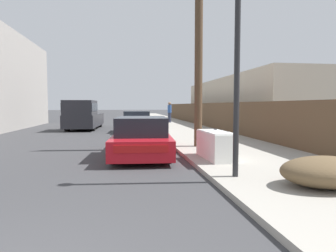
{
  "coord_description": "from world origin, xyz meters",
  "views": [
    {
      "loc": [
        1.39,
        -2.1,
        1.62
      ],
      "look_at": [
        2.96,
        8.58,
        0.88
      ],
      "focal_mm": 32.0,
      "sensor_mm": 36.0,
      "label": 1
    }
  ],
  "objects_px": {
    "street_lamp": "(237,50)",
    "brush_pile": "(326,172)",
    "discarded_fridge": "(215,145)",
    "parked_sports_car_red": "(142,138)",
    "car_parked_mid": "(137,122)",
    "pickup_truck": "(83,115)",
    "pedestrian": "(170,112)",
    "utility_pole": "(199,45)"
  },
  "relations": [
    {
      "from": "pedestrian",
      "to": "discarded_fridge",
      "type": "bearing_deg",
      "value": -94.49
    },
    {
      "from": "car_parked_mid",
      "to": "utility_pole",
      "type": "bearing_deg",
      "value": -72.83
    },
    {
      "from": "utility_pole",
      "to": "brush_pile",
      "type": "bearing_deg",
      "value": -80.31
    },
    {
      "from": "pickup_truck",
      "to": "brush_pile",
      "type": "relative_size",
      "value": 3.33
    },
    {
      "from": "street_lamp",
      "to": "pickup_truck",
      "type": "bearing_deg",
      "value": 108.97
    },
    {
      "from": "pickup_truck",
      "to": "pedestrian",
      "type": "bearing_deg",
      "value": -138.1
    },
    {
      "from": "parked_sports_car_red",
      "to": "street_lamp",
      "type": "bearing_deg",
      "value": -60.43
    },
    {
      "from": "brush_pile",
      "to": "pedestrian",
      "type": "bearing_deg",
      "value": 89.21
    },
    {
      "from": "car_parked_mid",
      "to": "pedestrian",
      "type": "distance_m",
      "value": 8.21
    },
    {
      "from": "street_lamp",
      "to": "pedestrian",
      "type": "xyz_separation_m",
      "value": [
        1.65,
        20.14,
        -1.71
      ]
    },
    {
      "from": "parked_sports_car_red",
      "to": "street_lamp",
      "type": "relative_size",
      "value": 1.02
    },
    {
      "from": "discarded_fridge",
      "to": "utility_pole",
      "type": "bearing_deg",
      "value": 85.25
    },
    {
      "from": "pickup_truck",
      "to": "car_parked_mid",
      "type": "bearing_deg",
      "value": 151.89
    },
    {
      "from": "utility_pole",
      "to": "pedestrian",
      "type": "relative_size",
      "value": 3.95
    },
    {
      "from": "parked_sports_car_red",
      "to": "pedestrian",
      "type": "relative_size",
      "value": 2.56
    },
    {
      "from": "discarded_fridge",
      "to": "pedestrian",
      "type": "relative_size",
      "value": 0.98
    },
    {
      "from": "discarded_fridge",
      "to": "street_lamp",
      "type": "relative_size",
      "value": 0.39
    },
    {
      "from": "discarded_fridge",
      "to": "brush_pile",
      "type": "bearing_deg",
      "value": -72.19
    },
    {
      "from": "brush_pile",
      "to": "pedestrian",
      "type": "relative_size",
      "value": 0.94
    },
    {
      "from": "pedestrian",
      "to": "pickup_truck",
      "type": "bearing_deg",
      "value": -140.88
    },
    {
      "from": "discarded_fridge",
      "to": "pedestrian",
      "type": "xyz_separation_m",
      "value": [
        1.41,
        17.99,
        0.55
      ]
    },
    {
      "from": "discarded_fridge",
      "to": "brush_pile",
      "type": "distance_m",
      "value": 3.36
    },
    {
      "from": "discarded_fridge",
      "to": "pedestrian",
      "type": "height_order",
      "value": "pedestrian"
    },
    {
      "from": "car_parked_mid",
      "to": "utility_pole",
      "type": "xyz_separation_m",
      "value": [
        1.9,
        -7.86,
        3.2
      ]
    },
    {
      "from": "parked_sports_car_red",
      "to": "pickup_truck",
      "type": "xyz_separation_m",
      "value": [
        -3.28,
        11.04,
        0.38
      ]
    },
    {
      "from": "car_parked_mid",
      "to": "utility_pole",
      "type": "distance_m",
      "value": 8.69
    },
    {
      "from": "brush_pile",
      "to": "pedestrian",
      "type": "distance_m",
      "value": 21.17
    },
    {
      "from": "pickup_truck",
      "to": "parked_sports_car_red",
      "type": "bearing_deg",
      "value": 109.33
    },
    {
      "from": "utility_pole",
      "to": "street_lamp",
      "type": "distance_m",
      "value": 4.86
    },
    {
      "from": "parked_sports_car_red",
      "to": "discarded_fridge",
      "type": "bearing_deg",
      "value": -33.12
    },
    {
      "from": "parked_sports_car_red",
      "to": "car_parked_mid",
      "type": "bearing_deg",
      "value": 92.17
    },
    {
      "from": "street_lamp",
      "to": "brush_pile",
      "type": "xyz_separation_m",
      "value": [
        1.35,
        -1.02,
        -2.37
      ]
    },
    {
      "from": "car_parked_mid",
      "to": "pedestrian",
      "type": "bearing_deg",
      "value": 70.73
    },
    {
      "from": "parked_sports_car_red",
      "to": "street_lamp",
      "type": "distance_m",
      "value": 4.61
    },
    {
      "from": "pickup_truck",
      "to": "brush_pile",
      "type": "bearing_deg",
      "value": 114.96
    },
    {
      "from": "pickup_truck",
      "to": "brush_pile",
      "type": "distance_m",
      "value": 16.98
    },
    {
      "from": "pickup_truck",
      "to": "discarded_fridge",
      "type": "bearing_deg",
      "value": 115.63
    },
    {
      "from": "discarded_fridge",
      "to": "utility_pole",
      "type": "distance_m",
      "value": 4.19
    },
    {
      "from": "parked_sports_car_red",
      "to": "car_parked_mid",
      "type": "height_order",
      "value": "car_parked_mid"
    },
    {
      "from": "discarded_fridge",
      "to": "parked_sports_car_red",
      "type": "bearing_deg",
      "value": 141.51
    },
    {
      "from": "discarded_fridge",
      "to": "pickup_truck",
      "type": "xyz_separation_m",
      "value": [
        -5.29,
        12.54,
        0.45
      ]
    },
    {
      "from": "discarded_fridge",
      "to": "utility_pole",
      "type": "relative_size",
      "value": 0.25
    }
  ]
}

